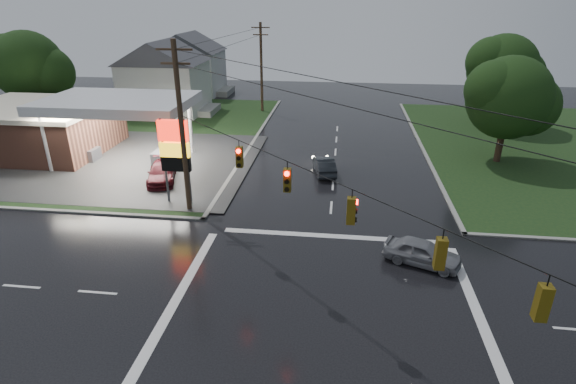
# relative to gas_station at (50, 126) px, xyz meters

# --- Properties ---
(ground) EXTENTS (120.00, 120.00, 0.00)m
(ground) POSITION_rel_gas_station_xyz_m (25.68, -19.70, -2.55)
(ground) COLOR black
(ground) RESTS_ON ground
(grass_nw) EXTENTS (36.00, 36.00, 0.08)m
(grass_nw) POSITION_rel_gas_station_xyz_m (-0.32, 6.30, -2.51)
(grass_nw) COLOR #173116
(grass_nw) RESTS_ON ground
(gas_station) EXTENTS (26.20, 18.00, 5.60)m
(gas_station) POSITION_rel_gas_station_xyz_m (0.00, 0.00, 0.00)
(gas_station) COLOR #2D2D2D
(gas_station) RESTS_ON ground
(pylon_sign) EXTENTS (2.00, 0.35, 6.00)m
(pylon_sign) POSITION_rel_gas_station_xyz_m (15.18, -9.20, 1.46)
(pylon_sign) COLOR #59595E
(pylon_sign) RESTS_ON ground
(utility_pole_nw) EXTENTS (2.20, 0.32, 11.00)m
(utility_pole_nw) POSITION_rel_gas_station_xyz_m (16.18, -10.20, 3.17)
(utility_pole_nw) COLOR #382619
(utility_pole_nw) RESTS_ON ground
(utility_pole_n) EXTENTS (2.20, 0.32, 10.50)m
(utility_pole_n) POSITION_rel_gas_station_xyz_m (16.18, 18.30, 2.92)
(utility_pole_n) COLOR #382619
(utility_pole_n) RESTS_ON ground
(traffic_signals) EXTENTS (26.87, 26.87, 1.47)m
(traffic_signals) POSITION_rel_gas_station_xyz_m (25.69, -19.72, 3.93)
(traffic_signals) COLOR black
(traffic_signals) RESTS_ON ground
(house_near) EXTENTS (11.05, 8.48, 8.60)m
(house_near) POSITION_rel_gas_station_xyz_m (4.73, 16.30, 1.86)
(house_near) COLOR silver
(house_near) RESTS_ON ground
(house_far) EXTENTS (11.05, 8.48, 8.60)m
(house_far) POSITION_rel_gas_station_xyz_m (3.73, 28.30, 1.86)
(house_far) COLOR silver
(house_far) RESTS_ON ground
(tree_nw_behind) EXTENTS (8.93, 7.60, 10.00)m
(tree_nw_behind) POSITION_rel_gas_station_xyz_m (-8.17, 10.29, 3.63)
(tree_nw_behind) COLOR black
(tree_nw_behind) RESTS_ON ground
(tree_ne_near) EXTENTS (7.99, 6.80, 8.98)m
(tree_ne_near) POSITION_rel_gas_station_xyz_m (39.82, 2.29, 3.01)
(tree_ne_near) COLOR black
(tree_ne_near) RESTS_ON ground
(tree_ne_far) EXTENTS (8.46, 7.20, 9.80)m
(tree_ne_far) POSITION_rel_gas_station_xyz_m (42.83, 14.29, 3.63)
(tree_ne_far) COLOR black
(tree_ne_far) RESTS_ON ground
(car_north) EXTENTS (2.23, 4.34, 1.36)m
(car_north) POSITION_rel_gas_station_xyz_m (24.88, -2.26, -1.87)
(car_north) COLOR black
(car_north) RESTS_ON ground
(car_crossing) EXTENTS (4.38, 3.01, 1.38)m
(car_crossing) POSITION_rel_gas_station_xyz_m (30.72, -15.13, -1.86)
(car_crossing) COLOR gray
(car_crossing) RESTS_ON ground
(car_pump) EXTENTS (3.24, 5.22, 1.41)m
(car_pump) POSITION_rel_gas_station_xyz_m (12.42, -5.44, -1.84)
(car_pump) COLOR #511219
(car_pump) RESTS_ON ground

